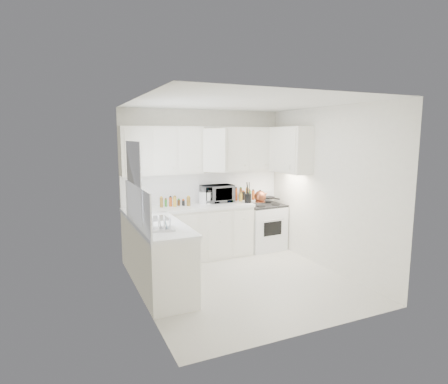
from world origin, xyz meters
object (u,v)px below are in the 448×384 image
rice_cooker (206,197)px  utensil_crock (248,192)px  stove (264,220)px  microwave (217,192)px  dish_rack (161,222)px  tea_kettle (260,196)px

rice_cooker → utensil_crock: (0.72, -0.24, 0.07)m
stove → rice_cooker: 1.26m
stove → microwave: bearing=166.9°
microwave → utensil_crock: size_ratio=1.46×
rice_cooker → utensil_crock: 0.76m
rice_cooker → dish_rack: size_ratio=0.70×
rice_cooker → utensil_crock: size_ratio=0.65×
microwave → rice_cooker: size_ratio=2.26×
microwave → dish_rack: bearing=-134.8°
tea_kettle → utensil_crock: 0.26m
stove → dish_rack: bearing=-152.4°
utensil_crock → tea_kettle: bearing=-3.5°
stove → tea_kettle: (-0.18, -0.16, 0.51)m
rice_cooker → dish_rack: (-1.22, -1.52, -0.03)m
tea_kettle → microwave: 0.80m
stove → microwave: (-0.91, 0.16, 0.59)m
utensil_crock → dish_rack: 2.33m
tea_kettle → rice_cooker: rice_cooker is taller
utensil_crock → dish_rack: bearing=-146.6°
utensil_crock → dish_rack: (-1.94, -1.28, -0.10)m
rice_cooker → dish_rack: bearing=-111.3°
dish_rack → utensil_crock: bearing=45.6°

